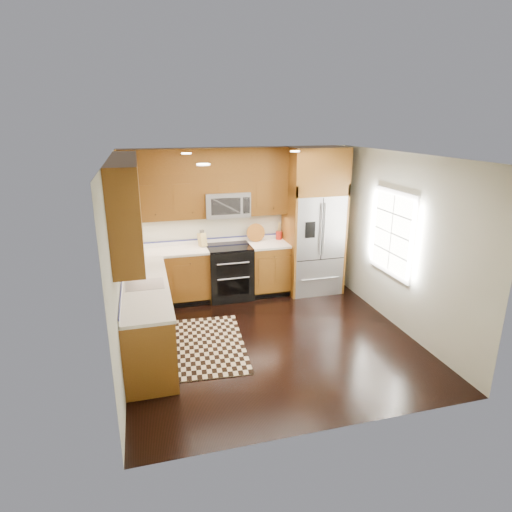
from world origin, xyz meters
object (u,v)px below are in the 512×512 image
object	(u,v)px
knife_block	(202,240)
refrigerator	(314,221)
utensil_crock	(279,234)
range	(229,272)
rug	(207,345)

from	to	relation	value
knife_block	refrigerator	bearing A→B (deg)	-5.20
refrigerator	knife_block	world-z (taller)	refrigerator
knife_block	utensil_crock	world-z (taller)	utensil_crock
range	knife_block	xyz separation A→B (m)	(-0.44, 0.14, 0.59)
refrigerator	rug	world-z (taller)	refrigerator
range	rug	xyz separation A→B (m)	(-0.66, -1.62, -0.46)
knife_block	utensil_crock	xyz separation A→B (m)	(1.42, 0.08, -0.01)
range	refrigerator	xyz separation A→B (m)	(1.55, -0.04, 0.83)
rug	utensil_crock	size ratio (longest dim) A/B	5.39
utensil_crock	knife_block	bearing A→B (deg)	-176.62
knife_block	rug	bearing A→B (deg)	-97.25
refrigerator	rug	bearing A→B (deg)	-144.49
refrigerator	utensil_crock	xyz separation A→B (m)	(-0.57, 0.27, -0.25)
range	rug	size ratio (longest dim) A/B	0.55
refrigerator	utensil_crock	size ratio (longest dim) A/B	8.22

